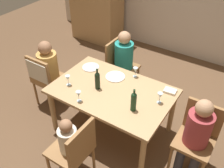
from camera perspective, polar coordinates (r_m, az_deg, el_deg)
name	(u,v)px	position (r m, az deg, el deg)	size (l,w,h in m)	color
ground_plane	(112,129)	(3.85, 0.00, -10.02)	(10.00, 10.00, 0.00)	brown
dining_table	(112,95)	(3.39, 0.00, -2.48)	(1.57, 1.03, 0.74)	tan
chair_right_end	(198,133)	(3.24, 18.73, -10.46)	(0.44, 0.44, 0.92)	olive
chair_far_left	(119,63)	(4.27, 1.61, 4.79)	(0.44, 0.44, 0.92)	olive
chair_left_end	(43,76)	(3.99, -15.17, 1.80)	(0.44, 0.46, 0.92)	olive
chair_near	(75,149)	(2.96, -8.34, -14.34)	(0.44, 0.44, 0.92)	olive
person_woman_host	(197,133)	(3.09, 18.48, -10.46)	(0.29, 0.34, 1.11)	#33333D
person_man_bearded	(125,59)	(4.16, 2.97, 5.70)	(0.35, 0.30, 1.13)	#33333D
person_man_guest	(50,68)	(4.04, -13.80, 3.48)	(0.30, 0.35, 1.12)	#33333D
person_child_small	(67,143)	(2.99, -10.07, -13.04)	(0.25, 0.22, 0.94)	#33333D
wine_bottle_tall_green	(97,80)	(3.29, -3.30, 0.90)	(0.07, 0.07, 0.31)	black
wine_bottle_dark_red	(134,101)	(2.97, 4.89, -3.83)	(0.07, 0.07, 0.31)	#19381E
wine_glass_near_left	(135,70)	(3.54, 5.28, 3.09)	(0.07, 0.07, 0.15)	silver
wine_glass_centre	(160,96)	(3.14, 10.75, -2.63)	(0.07, 0.07, 0.15)	silver
wine_glass_near_right	(79,94)	(3.13, -7.54, -2.31)	(0.07, 0.07, 0.15)	silver
wine_glass_far	(68,78)	(3.42, -9.91, 1.26)	(0.07, 0.07, 0.15)	silver
dinner_plate_host	(91,67)	(3.78, -4.81, 3.79)	(0.25, 0.25, 0.01)	silver
dinner_plate_guest_left	(115,77)	(3.57, 0.74, 1.68)	(0.28, 0.28, 0.01)	white
folded_napkin	(170,91)	(3.39, 12.95, -1.53)	(0.16, 0.12, 0.03)	beige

